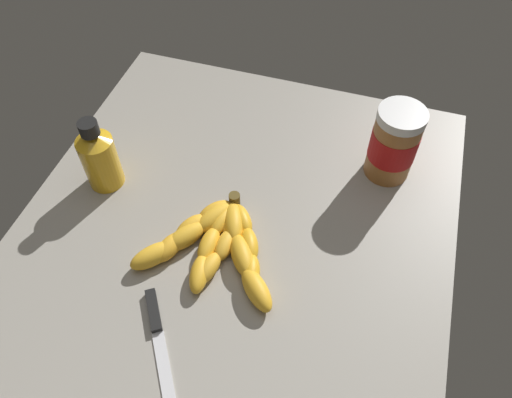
{
  "coord_description": "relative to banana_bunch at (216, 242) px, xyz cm",
  "views": [
    {
      "loc": [
        -45.69,
        -18.2,
        71.52
      ],
      "look_at": [
        4.09,
        -2.77,
        4.32
      ],
      "focal_mm": 34.87,
      "sensor_mm": 36.0,
      "label": 1
    }
  ],
  "objects": [
    {
      "name": "honey_bottle",
      "position": [
        7.77,
        24.56,
        4.96
      ],
      "size": [
        6.46,
        6.46,
        14.81
      ],
      "color": "gold",
      "rests_on": "ground_plane"
    },
    {
      "name": "banana_bunch",
      "position": [
        0.0,
        0.0,
        0.0
      ],
      "size": [
        20.77,
        26.0,
        3.43
      ],
      "color": "gold",
      "rests_on": "ground_plane"
    },
    {
      "name": "butter_knife",
      "position": [
        -17.33,
        3.01,
        -1.12
      ],
      "size": [
        16.18,
        11.48,
        1.2
      ],
      "color": "silver",
      "rests_on": "ground_plane"
    },
    {
      "name": "peanut_butter_jar",
      "position": [
        25.76,
        -24.9,
        5.76
      ],
      "size": [
        8.54,
        8.54,
        14.8
      ],
      "color": "#9E602D",
      "rests_on": "ground_plane"
    },
    {
      "name": "ground_plane",
      "position": [
        4.54,
        -1.55,
        -3.46
      ],
      "size": [
        82.82,
        74.62,
        3.73
      ],
      "primitive_type": "cube",
      "color": "gray"
    }
  ]
}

